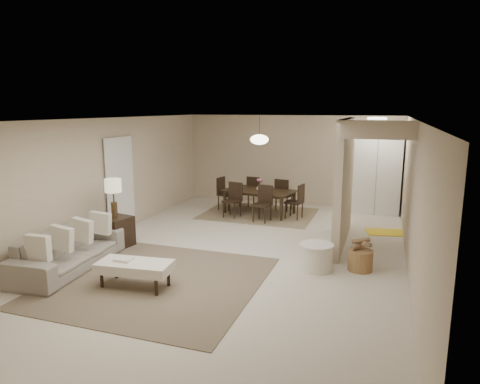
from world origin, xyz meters
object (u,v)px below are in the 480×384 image
at_px(dining_table, 259,202).
at_px(sofa, 69,251).
at_px(pantry_cabinet, 377,173).
at_px(wicker_basket, 360,260).
at_px(round_pouf, 316,257).
at_px(ottoman_bench, 135,267).
at_px(side_table, 116,232).

bearing_deg(dining_table, sofa, -101.93).
height_order(pantry_cabinet, dining_table, pantry_cabinet).
distance_m(pantry_cabinet, wicker_basket, 4.41).
bearing_deg(dining_table, round_pouf, -48.71).
bearing_deg(pantry_cabinet, wicker_basket, -91.37).
height_order(sofa, ottoman_bench, sofa).
xyz_separation_m(sofa, round_pouf, (3.99, 1.32, -0.10)).
bearing_deg(sofa, side_table, -7.15).
bearing_deg(round_pouf, pantry_cabinet, 79.82).
relative_size(side_table, dining_table, 0.34).
relative_size(pantry_cabinet, dining_table, 1.18).
bearing_deg(wicker_basket, pantry_cabinet, 88.63).
relative_size(ottoman_bench, dining_table, 0.66).
xyz_separation_m(sofa, side_table, (0.05, 1.27, -0.02)).
bearing_deg(round_pouf, dining_table, 120.63).
distance_m(ottoman_bench, round_pouf, 2.99).
height_order(ottoman_bench, side_table, side_table).
distance_m(pantry_cabinet, dining_table, 3.13).
distance_m(side_table, dining_table, 3.96).
distance_m(sofa, wicker_basket, 4.94).
bearing_deg(side_table, sofa, -92.26).
bearing_deg(sofa, round_pouf, -76.52).
bearing_deg(ottoman_bench, side_table, 126.54).
xyz_separation_m(side_table, round_pouf, (3.94, 0.06, -0.08)).
distance_m(pantry_cabinet, side_table, 6.65).
height_order(ottoman_bench, wicker_basket, ottoman_bench).
bearing_deg(sofa, wicker_basket, -76.79).
relative_size(pantry_cabinet, sofa, 0.95).
distance_m(side_table, wicker_basket, 4.66).
bearing_deg(wicker_basket, ottoman_bench, -150.27).
xyz_separation_m(sofa, wicker_basket, (4.70, 1.54, -0.15)).
height_order(ottoman_bench, dining_table, dining_table).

